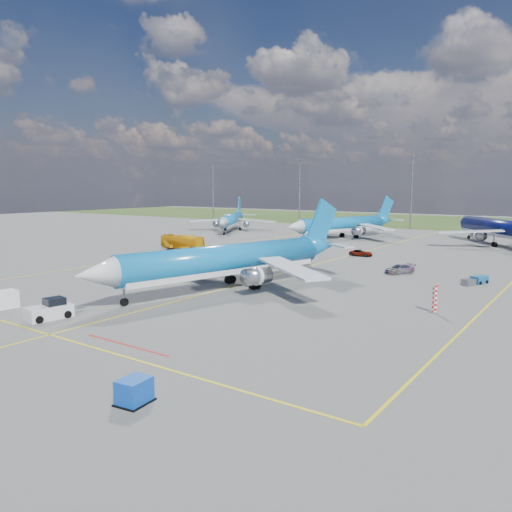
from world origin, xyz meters
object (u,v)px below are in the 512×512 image
Objects in this scene: apron_bus at (182,242)px; service_car_c at (400,269)px; service_car_b at (361,253)px; uld_container at (134,391)px; baggage_tug_w at (476,281)px; pushback_tug at (50,310)px; service_car_a at (170,251)px; baggage_tug_c at (316,242)px; main_airliner at (225,289)px; warning_post at (435,299)px; bg_jet_nw at (231,231)px; bg_jet_nnw at (342,238)px; bg_jet_n at (499,245)px.

service_car_c is (48.17, -3.00, -0.80)m from apron_bus.
service_car_b is 19.27m from service_car_c.
uld_container is 53.15m from baggage_tug_w.
apron_bus reaches higher than pushback_tug.
service_car_b is at bearing 15.60° from service_car_a.
baggage_tug_c is (-31.94, 82.26, -0.25)m from uld_container.
warning_post is at bearing 21.26° from main_airliner.
main_airliner is at bearing 85.00° from pushback_tug.
bg_jet_nw is 52.56m from service_car_a.
bg_jet_nnw is 10.91× the size of service_car_a.
apron_bus is 48.27m from service_car_c.
pushback_tug is 0.57× the size of apron_bus.
bg_jet_nnw reaches higher than apron_bus.
bg_jet_n is 51.55m from baggage_tug_w.
warning_post is 1.54× the size of uld_container.
service_car_c is at bearing 44.74° from bg_jet_n.
service_car_a is 0.77× the size of baggage_tug_w.
uld_container is (-8.73, -33.26, -0.72)m from warning_post.
service_car_c is 1.03× the size of baggage_tug_w.
service_car_a is at bearing 163.14° from warning_post.
bg_jet_nw is at bearing 59.66° from service_car_b.
bg_jet_nw is 79.33m from service_car_c.
bg_jet_nnw is 3.69× the size of apron_bus.
service_car_b is (-18.37, -34.47, 0.61)m from bg_jet_n.
bg_jet_nw reaches higher than baggage_tug_w.
pushback_tug is 53.78m from baggage_tug_w.
service_car_c is at bearing 75.84° from pushback_tug.
warning_post is 58.26m from service_car_a.
service_car_b is at bearing 123.51° from warning_post.
warning_post is 34.40m from uld_container.
baggage_tug_c is (-40.79, 29.85, 0.04)m from baggage_tug_w.
warning_post is at bearing -39.42° from bg_jet_nnw.
bg_jet_n is (35.79, 6.30, 0.00)m from bg_jet_nnw.
apron_bus is at bearing -96.70° from bg_jet_nnw.
service_car_a is at bearing -93.87° from bg_jet_nw.
baggage_tug_c is (15.08, 32.10, -0.09)m from service_car_a.
bg_jet_n is at bearing 12.77° from baggage_tug_c.
main_airliner is at bearing -92.41° from baggage_tug_c.
main_airliner is 9.61× the size of service_car_b.
uld_container is at bearing -104.71° from warning_post.
bg_jet_n is 73.45m from service_car_a.
service_car_b is 0.93× the size of baggage_tug_w.
service_car_c is 40.42m from baggage_tug_c.
main_airliner reaches higher than pushback_tug.
warning_post is 0.63× the size of baggage_tug_w.
bg_jet_nnw is at bearing 105.70° from pushback_tug.
baggage_tug_c is at bearing -51.47° from bg_jet_nw.
bg_jet_nnw is (-41.21, 64.10, -1.50)m from warning_post.
apron_bus is at bearing 129.18° from pushback_tug.
service_car_b is 29.21m from baggage_tug_w.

